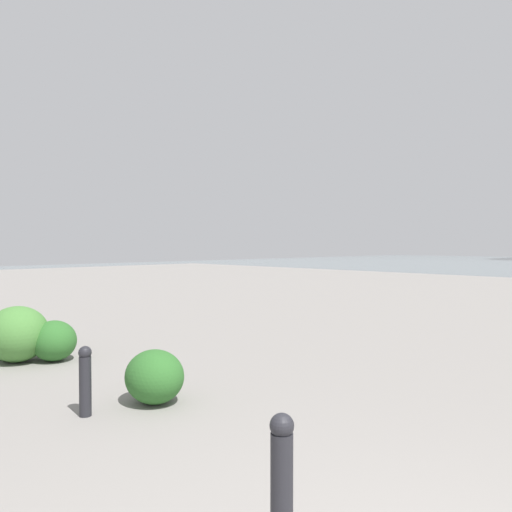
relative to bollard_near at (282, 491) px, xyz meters
The scene contains 5 objects.
bollard_near is the anchor object (origin of this frame).
bollard_mid 2.95m from the bollard_near, ahead, with size 0.13×0.13×0.71m.
shrub_low 2.96m from the bollard_near, 19.73° to the right, with size 0.69×0.62×0.58m.
shrub_round 5.55m from the bollard_near, 10.01° to the right, with size 0.71×0.64×0.60m.
shrub_tall 5.83m from the bollard_near, ahead, with size 0.97×0.87×0.82m.
Camera 1 is at (-0.29, 1.41, 1.73)m, focal length 33.21 mm.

